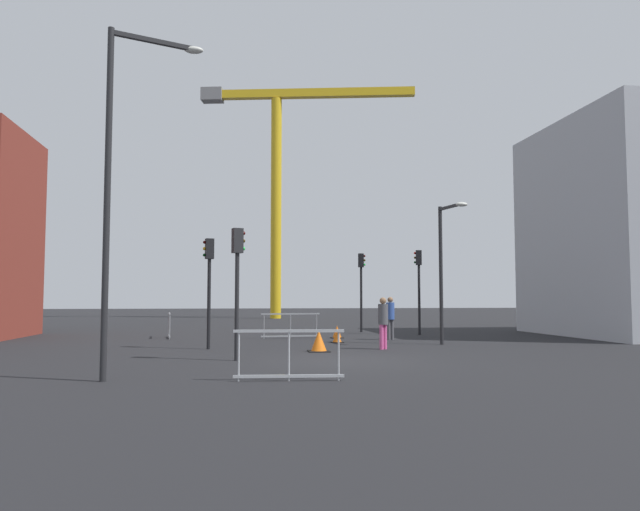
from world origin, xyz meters
The scene contains 16 objects.
ground centered at (0.00, 0.00, 0.00)m, with size 160.00×160.00×0.00m, color black.
construction_crane centered at (0.84, 34.04, 13.44)m, with size 18.03×4.42×19.66m.
streetlamp_tall centered at (-5.53, -3.36, 4.53)m, with size 2.02×0.87×7.64m.
streetlamp_short centered at (4.70, 4.91, 3.18)m, with size 0.59×1.62×5.19m.
traffic_light_verge centered at (5.59, 11.00, 2.68)m, with size 0.39×0.31×3.99m.
traffic_light_near centered at (-2.97, 0.40, 2.51)m, with size 0.39×0.32×3.71m.
traffic_light_far centered at (3.36, 13.60, 2.68)m, with size 0.39×0.31×4.00m.
traffic_light_island centered at (-3.92, 4.34, 2.55)m, with size 0.39×0.30×3.78m.
pedestrian_walking centered at (3.37, 7.83, 1.04)m, with size 0.34×0.34×1.78m.
pedestrian_waiting centered at (1.98, 3.45, 1.03)m, with size 0.34×0.34×1.76m.
safety_barrier_mid_span centered at (-0.65, 9.32, 0.56)m, with size 2.55×0.29×1.08m.
safety_barrier_right_run centered at (-1.89, -3.91, 0.56)m, with size 2.35×0.24×1.08m.
safety_barrier_left_run centered at (-5.83, 10.28, 0.56)m, with size 0.28×1.82×1.08m.
traffic_cone_on_verge centered at (-0.32, 2.86, 0.33)m, with size 0.69×0.69×0.70m.
traffic_cone_by_barrier centered at (1.37, 9.27, 0.25)m, with size 0.53×0.53×0.54m.
traffic_cone_striped centered at (0.93, 6.64, 0.22)m, with size 0.47×0.47×0.48m.
Camera 1 is at (-3.05, -16.88, 1.77)m, focal length 34.20 mm.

